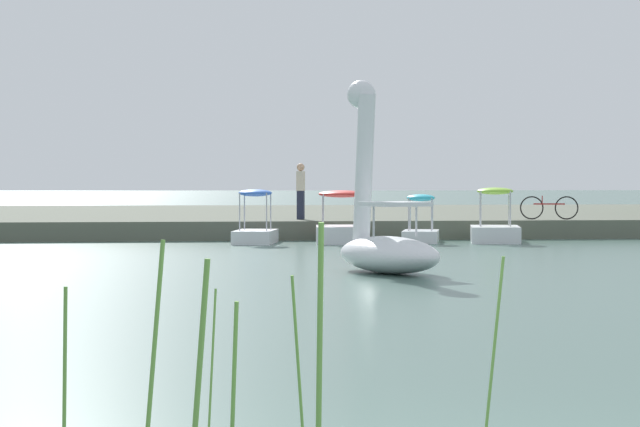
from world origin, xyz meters
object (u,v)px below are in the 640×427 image
pedal_boat_cyan (421,229)px  person_on_path (301,189)px  swan_boat (385,234)px  pedal_boat_red (342,226)px  pedal_boat_lime (495,228)px  pedal_boat_blue (255,228)px  bicycle_parked (549,208)px

pedal_boat_cyan → person_on_path: (-3.10, 3.22, 1.10)m
swan_boat → pedal_boat_cyan: 11.71m
swan_boat → pedal_boat_cyan: size_ratio=1.83×
pedal_boat_red → pedal_boat_lime: bearing=-1.5°
pedal_boat_lime → pedal_boat_red: pedal_boat_lime is taller
pedal_boat_lime → person_on_path: 6.31m
pedal_boat_blue → bicycle_parked: (9.17, 2.30, 0.49)m
pedal_boat_lime → pedal_boat_red: bearing=178.5°
pedal_boat_lime → pedal_boat_cyan: bearing=175.5°
pedal_boat_red → person_on_path: person_on_path is taller
pedal_boat_red → swan_boat: bearing=-93.7°
pedal_boat_cyan → pedal_boat_blue: (-4.70, -0.03, 0.05)m
swan_boat → pedal_boat_blue: 11.42m
pedal_boat_cyan → pedal_boat_lime: bearing=-4.5°
pedal_boat_lime → pedal_boat_blue: (-6.82, 0.13, 0.04)m
bicycle_parked → pedal_boat_red: bearing=-161.0°
pedal_boat_blue → person_on_path: 3.77m
bicycle_parked → pedal_boat_lime: bearing=-134.0°
swan_boat → pedal_boat_red: size_ratio=1.55×
pedal_boat_red → bicycle_parked: pedal_boat_red is taller
pedal_boat_lime → swan_boat: bearing=-114.6°
pedal_boat_red → pedal_boat_blue: size_ratio=1.05×
person_on_path → pedal_boat_red: bearing=-75.6°
pedal_boat_blue → person_on_path: bearing=63.8°
pedal_boat_red → pedal_boat_blue: (-2.44, 0.01, -0.03)m
swan_boat → pedal_boat_red: 11.30m
pedal_boat_red → pedal_boat_blue: bearing=179.7°
swan_boat → pedal_boat_lime: size_ratio=1.46×
pedal_boat_cyan → bicycle_parked: size_ratio=1.17×
pedal_boat_lime → pedal_boat_red: size_ratio=1.06×
swan_boat → person_on_path: 14.55m
pedal_boat_cyan → pedal_boat_red: bearing=-178.8°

